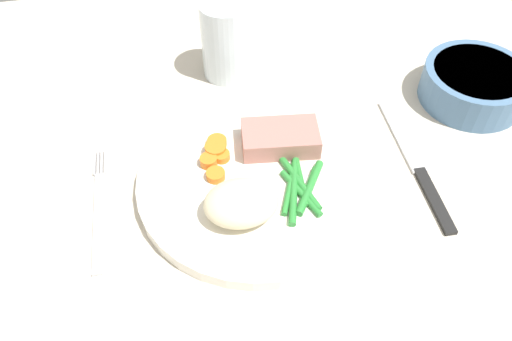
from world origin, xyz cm
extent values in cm
cube|color=beige|center=(0.00, 0.00, 1.00)|extent=(120.00, 90.00, 2.00)
cylinder|color=white|center=(-1.01, 0.72, 2.80)|extent=(26.02, 26.02, 1.60)
cube|color=#B2756B|center=(2.50, 4.82, 4.81)|extent=(9.05, 5.81, 2.43)
ellipsoid|color=beige|center=(-3.36, -3.96, 5.42)|extent=(7.58, 5.94, 3.64)
cylinder|color=orange|center=(-4.57, 6.22, 4.01)|extent=(2.23, 2.23, 0.83)
cylinder|color=orange|center=(-5.34, 1.33, 4.04)|extent=(2.06, 2.06, 0.88)
cylinder|color=orange|center=(-4.89, 4.94, 4.20)|extent=(2.43, 2.43, 1.20)
cylinder|color=orange|center=(-4.35, 4.01, 4.02)|extent=(1.88, 1.88, 0.85)
cylinder|color=orange|center=(-5.87, 3.40, 4.13)|extent=(1.92, 1.92, 1.06)
cylinder|color=#2D8C38|center=(2.40, -2.63, 3.99)|extent=(2.76, 7.91, 0.78)
cylinder|color=#2D8C38|center=(2.28, -1.41, 3.92)|extent=(3.42, 7.52, 0.64)
cylinder|color=#2D8C38|center=(2.70, -1.58, 3.90)|extent=(2.18, 5.98, 0.60)
cylinder|color=#2D8C38|center=(3.19, -2.62, 3.95)|extent=(3.26, 6.60, 0.69)
cylinder|color=#2D8C38|center=(3.61, -0.90, 3.90)|extent=(1.02, 6.91, 0.60)
cylinder|color=#2D8C38|center=(4.12, -2.23, 3.97)|extent=(3.51, 5.64, 0.73)
cylinder|color=#2D8C38|center=(3.39, -1.33, 3.99)|extent=(3.05, 7.71, 0.77)
cylinder|color=#2D8C38|center=(4.27, -2.11, 4.03)|extent=(4.60, 6.84, 0.85)
cube|color=silver|center=(-18.12, -1.28, 2.20)|extent=(1.00, 13.00, 0.40)
cube|color=silver|center=(-18.72, 7.02, 2.20)|extent=(0.24, 3.60, 0.40)
cube|color=silver|center=(-18.32, 7.02, 2.20)|extent=(0.24, 3.60, 0.40)
cube|color=silver|center=(-17.92, 7.02, 2.20)|extent=(0.24, 3.60, 0.40)
cube|color=silver|center=(-17.52, 7.02, 2.20)|extent=(0.24, 3.60, 0.40)
cube|color=black|center=(17.61, -4.78, 2.20)|extent=(1.30, 9.00, 0.64)
cube|color=silver|center=(17.61, 5.22, 2.20)|extent=(1.70, 12.00, 0.40)
cylinder|color=silver|center=(-1.35, 21.19, 7.21)|extent=(6.41, 6.41, 10.43)
cylinder|color=silver|center=(-1.35, 21.19, 5.19)|extent=(5.90, 5.90, 6.39)
cylinder|color=#4C7299|center=(28.68, 10.40, 4.27)|extent=(13.06, 13.06, 4.53)
cylinder|color=#B24C3F|center=(28.68, 10.40, 5.29)|extent=(11.10, 11.10, 2.49)
camera|label=1|loc=(-7.39, -35.51, 46.80)|focal=36.61mm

